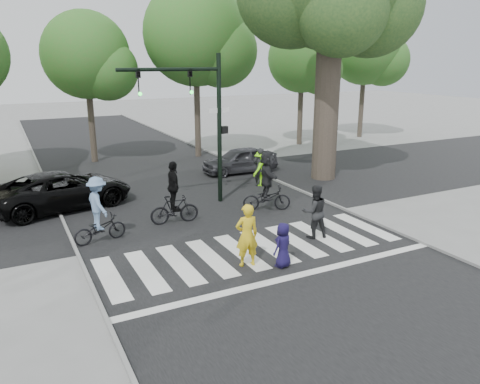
# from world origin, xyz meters

# --- Properties ---
(ground) EXTENTS (120.00, 120.00, 0.00)m
(ground) POSITION_xyz_m (0.00, 0.00, 0.00)
(ground) COLOR gray
(ground) RESTS_ON ground
(road_stem) EXTENTS (10.00, 70.00, 0.01)m
(road_stem) POSITION_xyz_m (0.00, 5.00, 0.01)
(road_stem) COLOR black
(road_stem) RESTS_ON ground
(road_cross) EXTENTS (70.00, 10.00, 0.01)m
(road_cross) POSITION_xyz_m (0.00, 8.00, 0.01)
(road_cross) COLOR black
(road_cross) RESTS_ON ground
(curb_left) EXTENTS (0.10, 70.00, 0.10)m
(curb_left) POSITION_xyz_m (-5.05, 5.00, 0.05)
(curb_left) COLOR gray
(curb_left) RESTS_ON ground
(curb_right) EXTENTS (0.10, 70.00, 0.10)m
(curb_right) POSITION_xyz_m (5.05, 5.00, 0.05)
(curb_right) COLOR gray
(curb_right) RESTS_ON ground
(crosswalk) EXTENTS (10.00, 3.85, 0.01)m
(crosswalk) POSITION_xyz_m (0.00, 0.66, 0.01)
(crosswalk) COLOR silver
(crosswalk) RESTS_ON ground
(traffic_signal) EXTENTS (4.45, 0.29, 6.00)m
(traffic_signal) POSITION_xyz_m (0.35, 6.20, 3.90)
(traffic_signal) COLOR black
(traffic_signal) RESTS_ON ground
(bg_tree_2) EXTENTS (5.04, 4.80, 8.40)m
(bg_tree_2) POSITION_xyz_m (-1.76, 16.62, 5.78)
(bg_tree_2) COLOR brown
(bg_tree_2) RESTS_ON ground
(bg_tree_3) EXTENTS (6.30, 6.00, 10.20)m
(bg_tree_3) POSITION_xyz_m (4.31, 15.27, 6.94)
(bg_tree_3) COLOR brown
(bg_tree_3) RESTS_ON ground
(bg_tree_4) EXTENTS (4.83, 4.60, 8.15)m
(bg_tree_4) POSITION_xyz_m (12.23, 16.12, 5.64)
(bg_tree_4) COLOR brown
(bg_tree_4) RESTS_ON ground
(bg_tree_5) EXTENTS (5.67, 5.40, 9.30)m
(bg_tree_5) POSITION_xyz_m (18.27, 16.69, 6.36)
(bg_tree_5) COLOR brown
(bg_tree_5) RESTS_ON ground
(pedestrian_woman) EXTENTS (0.73, 0.53, 1.86)m
(pedestrian_woman) POSITION_xyz_m (-0.80, 0.04, 0.93)
(pedestrian_woman) COLOR yellow
(pedestrian_woman) RESTS_ON ground
(pedestrian_child) EXTENTS (0.75, 0.62, 1.33)m
(pedestrian_child) POSITION_xyz_m (0.08, -0.50, 0.66)
(pedestrian_child) COLOR #17113D
(pedestrian_child) RESTS_ON ground
(pedestrian_adult) EXTENTS (1.00, 0.84, 1.82)m
(pedestrian_adult) POSITION_xyz_m (2.26, 1.00, 0.91)
(pedestrian_adult) COLOR black
(pedestrian_adult) RESTS_ON ground
(cyclist_left) EXTENTS (1.81, 1.22, 2.19)m
(cyclist_left) POSITION_xyz_m (-4.20, 3.82, 0.95)
(cyclist_left) COLOR black
(cyclist_left) RESTS_ON ground
(cyclist_mid) EXTENTS (1.81, 1.12, 2.30)m
(cyclist_mid) POSITION_xyz_m (-1.43, 4.45, 0.94)
(cyclist_mid) COLOR black
(cyclist_mid) RESTS_ON ground
(cyclist_right) EXTENTS (1.99, 1.83, 2.38)m
(cyclist_right) POSITION_xyz_m (2.33, 4.26, 1.06)
(cyclist_right) COLOR black
(cyclist_right) RESTS_ON ground
(car_suv) EXTENTS (5.82, 3.68, 1.50)m
(car_suv) POSITION_xyz_m (-4.77, 8.21, 0.75)
(car_suv) COLOR black
(car_suv) RESTS_ON ground
(car_grey) EXTENTS (4.03, 1.72, 1.36)m
(car_grey) POSITION_xyz_m (4.30, 10.47, 0.68)
(car_grey) COLOR #39393E
(car_grey) RESTS_ON ground
(bystander_hivis) EXTENTS (1.24, 1.06, 1.66)m
(bystander_hivis) POSITION_xyz_m (3.96, 7.64, 0.83)
(bystander_hivis) COLOR #7EFF0F
(bystander_hivis) RESTS_ON ground
(bystander_dark) EXTENTS (0.75, 0.60, 1.82)m
(bystander_dark) POSITION_xyz_m (3.90, 7.61, 0.91)
(bystander_dark) COLOR black
(bystander_dark) RESTS_ON ground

